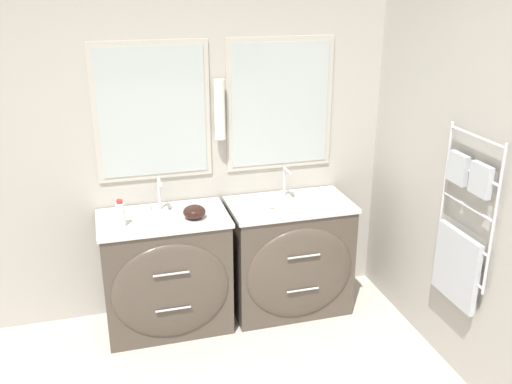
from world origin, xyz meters
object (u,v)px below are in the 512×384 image
Objects in this scene: toiletry_bottle at (121,214)px; amenity_bowl at (194,212)px; vanity_right at (290,257)px; vanity_left at (167,274)px.

toiletry_bottle is 0.48m from amenity_bowl.
toiletry_bottle is 1.21× the size of amenity_bowl.
toiletry_bottle reaches higher than vanity_right.
toiletry_bottle is at bearing -177.50° from vanity_right.
vanity_left is 4.75× the size of toiletry_bottle.
amenity_bowl is (0.20, -0.05, 0.46)m from vanity_left.
vanity_right is 4.75× the size of toiletry_bottle.
vanity_left and vanity_right have the same top height.
vanity_left is 5.75× the size of amenity_bowl.
vanity_left is 0.58m from toiletry_bottle.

